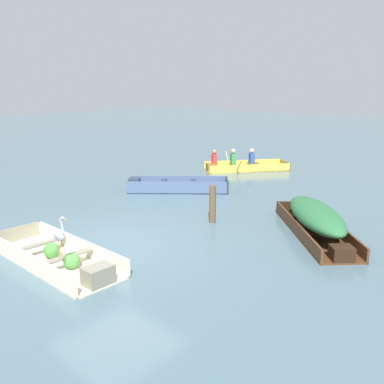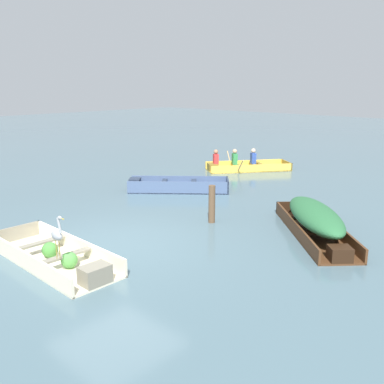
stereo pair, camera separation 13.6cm
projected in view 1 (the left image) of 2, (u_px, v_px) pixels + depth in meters
name	position (u px, v px, depth m)	size (l,w,h in m)	color
ground_plane	(114.00, 245.00, 9.43)	(80.00, 80.00, 0.00)	#47606B
dinghy_cream_foreground	(59.00, 258.00, 8.36)	(3.30, 1.18, 0.36)	beige
skiff_dark_varnish_near_moored	(316.00, 218.00, 9.96)	(3.20, 3.17, 0.73)	#4C2D19
skiff_slate_blue_mid_moored	(174.00, 187.00, 14.12)	(3.07, 2.84, 0.41)	#475B7F
rowboat_yellow_with_crew	(241.00, 165.00, 17.52)	(2.90, 3.37, 0.89)	#E5BC47
heron_on_dinghy	(60.00, 235.00, 7.64)	(0.45, 0.14, 0.84)	olive
mooring_post	(213.00, 204.00, 10.84)	(0.17, 0.17, 0.97)	brown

